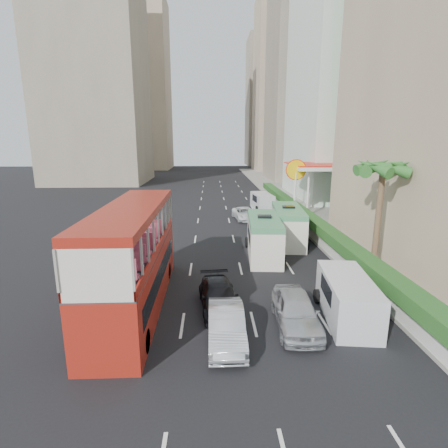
{
  "coord_description": "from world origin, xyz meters",
  "views": [
    {
      "loc": [
        -2.28,
        -16.16,
        8.01
      ],
      "look_at": [
        -1.5,
        4.0,
        3.2
      ],
      "focal_mm": 28.0,
      "sensor_mm": 36.0,
      "label": 1
    }
  ],
  "objects_px": {
    "double_decker_bus": "(134,258)",
    "minibus_near": "(264,237)",
    "van_asset": "(245,220)",
    "car_black": "(219,308)",
    "car_silver_lane_a": "(226,340)",
    "palm_tree": "(378,220)",
    "shell_station": "(318,188)",
    "minibus_far": "(288,225)",
    "panel_van_far": "(262,201)",
    "car_silver_lane_b": "(295,326)",
    "panel_van_near": "(347,298)"
  },
  "relations": [
    {
      "from": "double_decker_bus",
      "to": "van_asset",
      "type": "relative_size",
      "value": 2.46
    },
    {
      "from": "palm_tree",
      "to": "car_silver_lane_a",
      "type": "bearing_deg",
      "value": -142.42
    },
    {
      "from": "van_asset",
      "to": "palm_tree",
      "type": "bearing_deg",
      "value": -74.71
    },
    {
      "from": "van_asset",
      "to": "panel_van_far",
      "type": "relative_size",
      "value": 0.96
    },
    {
      "from": "minibus_near",
      "to": "panel_van_near",
      "type": "bearing_deg",
      "value": -70.5
    },
    {
      "from": "panel_van_far",
      "to": "palm_tree",
      "type": "bearing_deg",
      "value": -86.16
    },
    {
      "from": "minibus_far",
      "to": "van_asset",
      "type": "bearing_deg",
      "value": 112.59
    },
    {
      "from": "double_decker_bus",
      "to": "panel_van_far",
      "type": "bearing_deg",
      "value": 68.41
    },
    {
      "from": "car_silver_lane_a",
      "to": "shell_station",
      "type": "distance_m",
      "value": 28.91
    },
    {
      "from": "van_asset",
      "to": "shell_station",
      "type": "bearing_deg",
      "value": 15.14
    },
    {
      "from": "panel_van_far",
      "to": "shell_station",
      "type": "height_order",
      "value": "shell_station"
    },
    {
      "from": "car_silver_lane_b",
      "to": "van_asset",
      "type": "xyz_separation_m",
      "value": [
        -0.13,
        21.6,
        0.0
      ]
    },
    {
      "from": "double_decker_bus",
      "to": "panel_van_near",
      "type": "height_order",
      "value": "double_decker_bus"
    },
    {
      "from": "minibus_far",
      "to": "panel_van_far",
      "type": "distance_m",
      "value": 14.26
    },
    {
      "from": "minibus_far",
      "to": "panel_van_far",
      "type": "height_order",
      "value": "minibus_far"
    },
    {
      "from": "van_asset",
      "to": "minibus_near",
      "type": "height_order",
      "value": "minibus_near"
    },
    {
      "from": "minibus_near",
      "to": "panel_van_far",
      "type": "relative_size",
      "value": 1.36
    },
    {
      "from": "minibus_far",
      "to": "palm_tree",
      "type": "relative_size",
      "value": 1.0
    },
    {
      "from": "van_asset",
      "to": "shell_station",
      "type": "relative_size",
      "value": 0.56
    },
    {
      "from": "panel_van_near",
      "to": "double_decker_bus",
      "type": "bearing_deg",
      "value": 178.07
    },
    {
      "from": "double_decker_bus",
      "to": "panel_van_far",
      "type": "xyz_separation_m",
      "value": [
        9.91,
        25.05,
        -1.6
      ]
    },
    {
      "from": "double_decker_bus",
      "to": "shell_station",
      "type": "bearing_deg",
      "value": 55.18
    },
    {
      "from": "double_decker_bus",
      "to": "van_asset",
      "type": "distance_m",
      "value": 20.8
    },
    {
      "from": "car_black",
      "to": "panel_van_far",
      "type": "xyz_separation_m",
      "value": [
        5.83,
        25.51,
        0.93
      ]
    },
    {
      "from": "car_black",
      "to": "van_asset",
      "type": "relative_size",
      "value": 0.97
    },
    {
      "from": "car_silver_lane_b",
      "to": "car_black",
      "type": "distance_m",
      "value": 3.8
    },
    {
      "from": "van_asset",
      "to": "minibus_far",
      "type": "xyz_separation_m",
      "value": [
        2.59,
        -8.53,
        1.42
      ]
    },
    {
      "from": "car_silver_lane_b",
      "to": "palm_tree",
      "type": "bearing_deg",
      "value": 46.92
    },
    {
      "from": "car_silver_lane_a",
      "to": "minibus_far",
      "type": "relative_size",
      "value": 0.65
    },
    {
      "from": "car_silver_lane_a",
      "to": "minibus_near",
      "type": "xyz_separation_m",
      "value": [
        3.14,
        10.78,
        1.4
      ]
    },
    {
      "from": "minibus_near",
      "to": "shell_station",
      "type": "height_order",
      "value": "shell_station"
    },
    {
      "from": "shell_station",
      "to": "car_silver_lane_a",
      "type": "bearing_deg",
      "value": -113.96
    },
    {
      "from": "car_silver_lane_a",
      "to": "panel_van_far",
      "type": "bearing_deg",
      "value": 78.64
    },
    {
      "from": "palm_tree",
      "to": "car_black",
      "type": "bearing_deg",
      "value": -155.33
    },
    {
      "from": "car_silver_lane_b",
      "to": "double_decker_bus",
      "type": "bearing_deg",
      "value": 165.25
    },
    {
      "from": "double_decker_bus",
      "to": "panel_van_far",
      "type": "distance_m",
      "value": 26.98
    },
    {
      "from": "palm_tree",
      "to": "double_decker_bus",
      "type": "bearing_deg",
      "value": -163.84
    },
    {
      "from": "double_decker_bus",
      "to": "minibus_near",
      "type": "height_order",
      "value": "double_decker_bus"
    },
    {
      "from": "car_black",
      "to": "minibus_near",
      "type": "distance_m",
      "value": 8.75
    },
    {
      "from": "minibus_far",
      "to": "minibus_near",
      "type": "bearing_deg",
      "value": -120.5
    },
    {
      "from": "car_silver_lane_b",
      "to": "panel_van_far",
      "type": "height_order",
      "value": "panel_van_far"
    },
    {
      "from": "car_silver_lane_a",
      "to": "car_black",
      "type": "distance_m",
      "value": 2.85
    },
    {
      "from": "car_black",
      "to": "panel_van_near",
      "type": "relative_size",
      "value": 0.89
    },
    {
      "from": "palm_tree",
      "to": "shell_station",
      "type": "relative_size",
      "value": 0.8
    },
    {
      "from": "panel_van_near",
      "to": "shell_station",
      "type": "height_order",
      "value": "shell_station"
    },
    {
      "from": "double_decker_bus",
      "to": "car_silver_lane_b",
      "type": "distance_m",
      "value": 8.16
    },
    {
      "from": "panel_van_far",
      "to": "van_asset",
      "type": "bearing_deg",
      "value": -121.28
    },
    {
      "from": "shell_station",
      "to": "panel_van_far",
      "type": "bearing_deg",
      "value": 161.43
    },
    {
      "from": "panel_van_near",
      "to": "palm_tree",
      "type": "height_order",
      "value": "palm_tree"
    },
    {
      "from": "double_decker_bus",
      "to": "minibus_far",
      "type": "height_order",
      "value": "double_decker_bus"
    }
  ]
}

